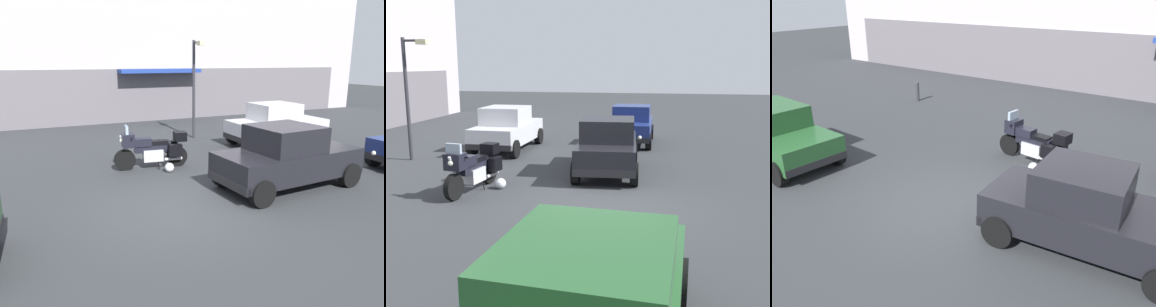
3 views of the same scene
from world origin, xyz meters
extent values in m
plane|color=#2D3033|center=(0.00, 0.00, 0.00)|extent=(80.00, 80.00, 0.00)
cube|color=#625C62|center=(0.00, 12.24, 1.40)|extent=(32.43, 0.12, 2.80)
cube|color=navy|center=(3.73, 11.81, 2.70)|extent=(4.40, 1.10, 0.20)
cylinder|color=black|center=(-0.42, 3.51, 0.32)|extent=(0.65, 0.23, 0.64)
cylinder|color=black|center=(1.18, 3.28, 0.32)|extent=(0.65, 0.23, 0.64)
cylinder|color=#B7B7BC|center=(-0.40, 3.50, 0.75)|extent=(0.33, 0.11, 0.68)
cube|color=#B7B7BC|center=(0.42, 3.39, 0.42)|extent=(0.65, 0.48, 0.36)
cube|color=black|center=(0.42, 3.39, 0.66)|extent=(1.13, 0.43, 0.28)
cube|color=black|center=(0.12, 3.43, 0.84)|extent=(0.56, 0.41, 0.24)
cube|color=black|center=(0.62, 3.36, 0.80)|extent=(0.60, 0.38, 0.12)
cube|color=black|center=(-0.30, 3.49, 0.92)|extent=(0.42, 0.49, 0.40)
cube|color=#8C9EAD|center=(-0.34, 3.49, 1.22)|extent=(0.14, 0.41, 0.28)
sphere|color=#EAEACC|center=(-0.48, 3.51, 0.92)|extent=(0.14, 0.14, 0.14)
cylinder|color=black|center=(-0.22, 3.48, 1.02)|extent=(0.13, 0.62, 0.04)
cylinder|color=#B7B7BC|center=(0.99, 3.11, 0.30)|extent=(0.56, 0.17, 0.09)
cube|color=black|center=(1.02, 3.02, 0.58)|extent=(0.42, 0.25, 0.36)
cube|color=black|center=(1.10, 3.57, 0.58)|extent=(0.42, 0.25, 0.36)
cube|color=black|center=(1.28, 3.27, 0.95)|extent=(0.41, 0.45, 0.28)
cylinder|color=black|center=(0.54, 3.19, 0.15)|extent=(0.04, 0.13, 0.29)
sphere|color=silver|center=(0.73, 2.77, 0.14)|extent=(0.28, 0.28, 0.28)
cube|color=black|center=(3.04, 0.26, 0.66)|extent=(3.91, 1.91, 0.68)
cube|color=black|center=(2.89, 0.25, 1.32)|extent=(1.70, 1.62, 0.64)
cube|color=#8C9EAD|center=(3.64, 0.31, 1.32)|extent=(0.16, 1.39, 0.54)
cube|color=#8C9EAD|center=(2.14, 0.20, 1.32)|extent=(0.16, 1.39, 0.51)
cube|color=black|center=(4.88, 0.40, 0.42)|extent=(0.24, 1.64, 0.20)
cube|color=black|center=(1.19, 0.13, 0.42)|extent=(0.24, 1.64, 0.20)
cylinder|color=black|center=(4.43, 1.14, 0.32)|extent=(0.65, 0.26, 0.64)
cylinder|color=black|center=(4.54, -0.41, 0.32)|extent=(0.65, 0.26, 0.64)
cylinder|color=black|center=(1.53, 0.94, 0.32)|extent=(0.65, 0.26, 0.64)
cylinder|color=black|center=(1.65, -0.62, 0.32)|extent=(0.65, 0.26, 0.64)
sphere|color=silver|center=(4.90, 0.85, 0.54)|extent=(0.14, 0.14, 0.14)
sphere|color=silver|center=(4.96, -0.05, 0.54)|extent=(0.14, 0.14, 0.14)
cylinder|color=black|center=(6.80, 0.67, 0.32)|extent=(0.64, 0.22, 0.64)
sphere|color=silver|center=(6.35, 0.36, 0.54)|extent=(0.14, 0.14, 0.14)
cube|color=silver|center=(5.86, 4.43, 0.66)|extent=(3.82, 1.68, 0.68)
cube|color=silver|center=(5.71, 4.43, 1.32)|extent=(1.62, 1.53, 0.64)
cube|color=#8C9EAD|center=(6.46, 4.42, 1.32)|extent=(0.08, 1.39, 0.54)
cube|color=#8C9EAD|center=(4.96, 4.44, 1.32)|extent=(0.08, 1.39, 0.51)
cube|color=black|center=(7.71, 4.41, 0.42)|extent=(0.14, 1.64, 0.20)
cube|color=black|center=(4.01, 4.45, 0.42)|extent=(0.14, 1.64, 0.20)
cylinder|color=black|center=(7.32, 5.19, 0.32)|extent=(0.64, 0.23, 0.64)
cylinder|color=black|center=(7.30, 3.63, 0.32)|extent=(0.64, 0.23, 0.64)
cylinder|color=black|center=(4.42, 5.23, 0.32)|extent=(0.64, 0.23, 0.64)
cylinder|color=black|center=(4.40, 3.67, 0.32)|extent=(0.64, 0.23, 0.64)
sphere|color=silver|center=(7.77, 4.86, 0.54)|extent=(0.14, 0.14, 0.14)
sphere|color=silver|center=(7.76, 3.96, 0.54)|extent=(0.14, 0.14, 0.14)
cylinder|color=#2D2D33|center=(3.50, 7.02, 2.02)|extent=(0.12, 0.12, 4.03)
cylinder|color=#2D2D33|center=(3.50, 6.67, 3.93)|extent=(0.08, 0.70, 0.08)
cube|color=beige|center=(3.50, 6.32, 3.88)|extent=(0.28, 0.36, 0.16)
camera|label=1|loc=(-3.02, -6.99, 3.22)|focal=34.24mm
camera|label=2|loc=(-9.75, -1.33, 3.19)|focal=41.20mm
camera|label=3|loc=(4.85, -6.24, 4.60)|focal=37.23mm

